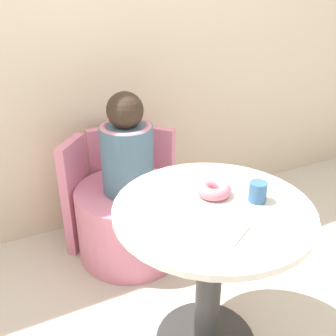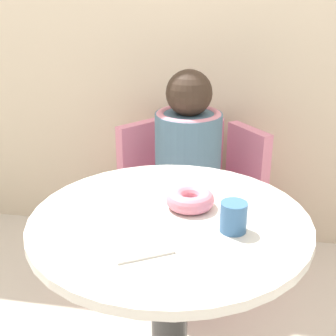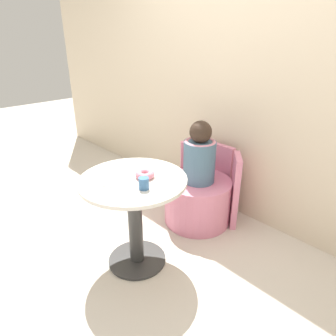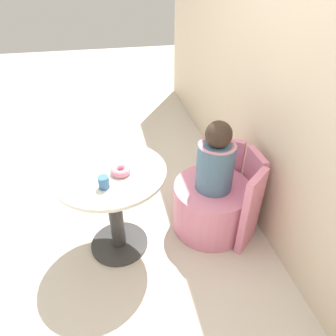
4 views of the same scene
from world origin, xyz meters
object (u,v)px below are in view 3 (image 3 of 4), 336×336
round_table (134,205)px  cup (144,183)px  tub_chair (197,201)px  child_figure (200,155)px  donut (145,174)px

round_table → cup: (0.16, -0.04, 0.24)m
cup → tub_chair: bearing=105.5°
tub_chair → child_figure: bearing=0.0°
cup → donut: bearing=138.3°
tub_chair → cup: bearing=-74.5°
donut → cup: (0.12, -0.10, 0.01)m
round_table → tub_chair: (-0.05, 0.72, -0.28)m
round_table → donut: bearing=57.1°
child_figure → cup: (0.21, -0.76, 0.09)m
round_table → tub_chair: round_table is taller
child_figure → round_table: bearing=-86.0°
round_table → cup: cup is taller
child_figure → donut: (0.09, -0.66, 0.07)m
round_table → tub_chair: bearing=94.0°
donut → cup: 0.16m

